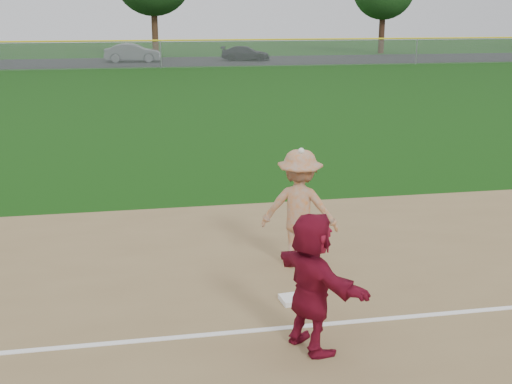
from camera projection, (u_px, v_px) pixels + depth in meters
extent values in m
plane|color=#123D0B|center=(274.00, 304.00, 9.48)|extent=(160.00, 160.00, 0.00)
cube|color=white|center=(287.00, 328.00, 8.72)|extent=(60.00, 0.10, 0.01)
cube|color=black|center=(158.00, 62.00, 52.97)|extent=(120.00, 10.00, 0.01)
cube|color=white|center=(293.00, 299.00, 9.49)|extent=(0.38, 0.38, 0.08)
imported|color=maroon|center=(312.00, 282.00, 7.97)|extent=(1.12, 1.76, 1.82)
imported|color=#575A5E|center=(133.00, 53.00, 52.47)|extent=(4.62, 1.82, 1.50)
imported|color=black|center=(246.00, 53.00, 54.01)|extent=(4.40, 2.71, 1.19)
imported|color=#9C9C9E|center=(299.00, 209.00, 10.59)|extent=(1.47, 1.16, 1.99)
sphere|color=white|center=(301.00, 151.00, 9.50)|extent=(0.09, 0.09, 0.09)
plane|color=#999EA0|center=(161.00, 54.00, 47.03)|extent=(110.00, 0.00, 110.00)
cylinder|color=yellow|center=(160.00, 40.00, 46.75)|extent=(110.00, 0.12, 0.12)
cylinder|color=gray|center=(161.00, 54.00, 47.03)|extent=(0.08, 0.08, 2.00)
cylinder|color=gray|center=(416.00, 51.00, 50.52)|extent=(0.08, 0.08, 2.00)
cylinder|color=#3A2515|center=(155.00, 34.00, 57.61)|extent=(0.56, 0.56, 4.10)
cylinder|color=#331C12|center=(382.00, 34.00, 62.75)|extent=(0.56, 0.56, 3.64)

